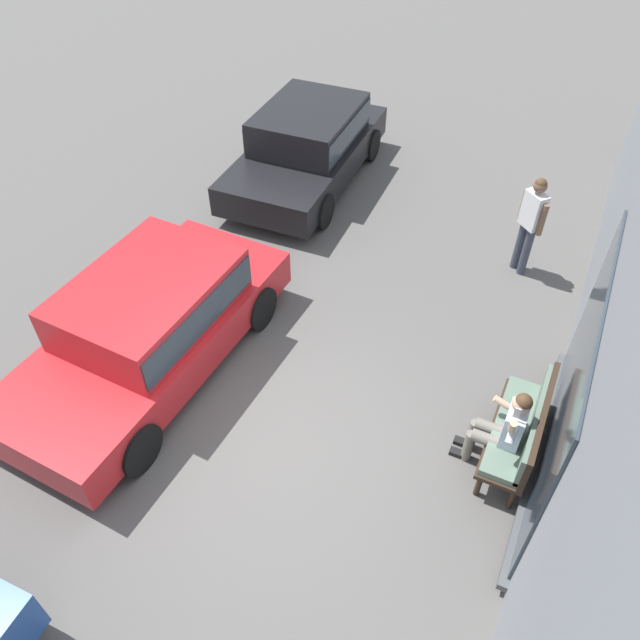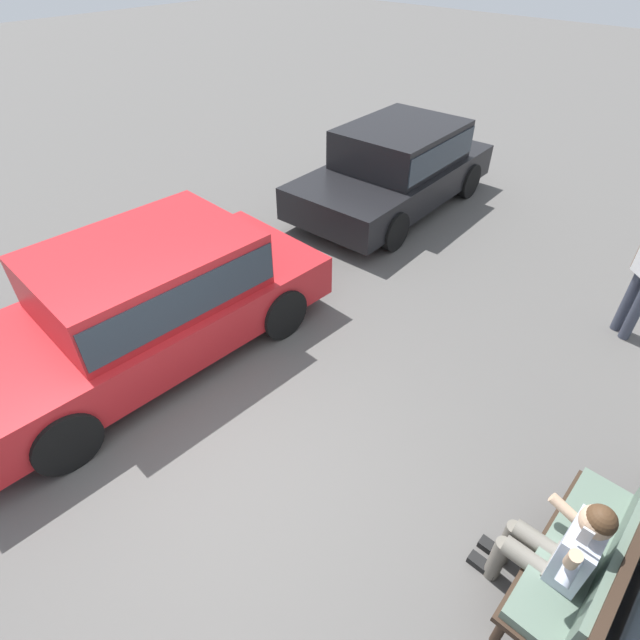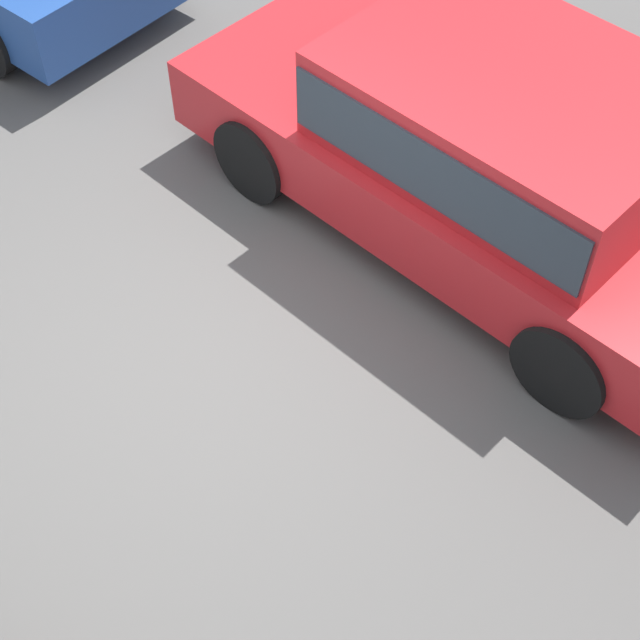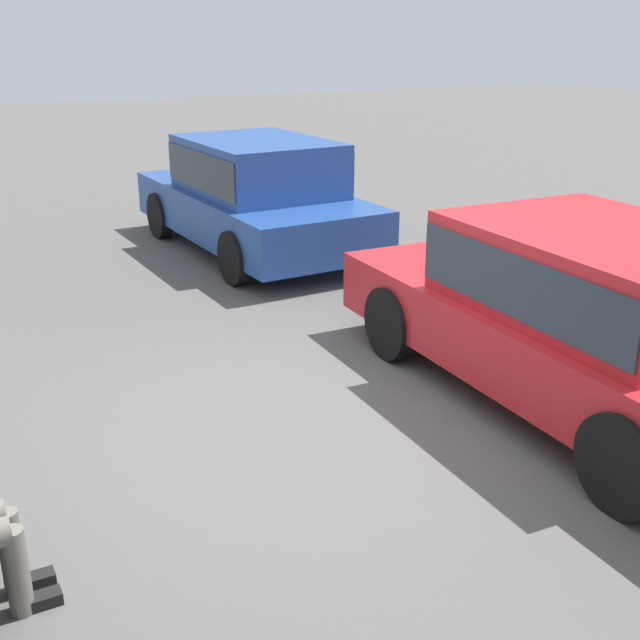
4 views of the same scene
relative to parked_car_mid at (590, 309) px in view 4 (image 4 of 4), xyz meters
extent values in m
plane|color=#565451|center=(0.50, 2.05, -0.80)|extent=(60.00, 60.00, 0.00)
cylinder|color=#6B665B|center=(-0.29, 4.41, -0.55)|extent=(0.12, 0.12, 0.50)
cube|color=black|center=(-0.29, 4.33, -0.76)|extent=(0.10, 0.24, 0.07)
cylinder|color=#6B665B|center=(-0.47, 4.41, -0.55)|extent=(0.12, 0.12, 0.50)
cube|color=black|center=(-0.47, 4.33, -0.76)|extent=(0.10, 0.24, 0.07)
cube|color=red|center=(0.08, 0.00, -0.27)|extent=(4.55, 2.06, 0.55)
cube|color=red|center=(-0.10, 0.00, 0.33)|extent=(2.39, 1.76, 0.65)
cube|color=#28333D|center=(-0.10, 0.00, 0.33)|extent=(2.35, 1.79, 0.46)
cylinder|color=black|center=(1.51, 0.86, -0.46)|extent=(0.68, 0.20, 0.67)
cylinder|color=black|center=(1.44, -0.96, -0.46)|extent=(0.68, 0.20, 0.67)
cylinder|color=black|center=(-1.27, 0.96, -0.46)|extent=(0.68, 0.20, 0.67)
cube|color=#23478E|center=(5.58, 0.42, -0.26)|extent=(4.25, 1.94, 0.59)
cube|color=#23478E|center=(5.41, 0.41, 0.37)|extent=(2.23, 1.66, 0.68)
cube|color=#28333D|center=(5.41, 0.41, 0.37)|extent=(2.19, 1.70, 0.48)
cylinder|color=black|center=(6.86, 1.32, -0.47)|extent=(0.65, 0.20, 0.65)
cylinder|color=black|center=(6.91, -0.41, -0.47)|extent=(0.65, 0.20, 0.65)
cylinder|color=black|center=(4.25, 1.24, -0.47)|extent=(0.65, 0.20, 0.65)
cylinder|color=black|center=(4.31, -0.49, -0.47)|extent=(0.65, 0.20, 0.65)
camera|label=1|loc=(4.44, 4.65, 5.85)|focal=35.00mm
camera|label=2|loc=(2.06, 4.65, 3.41)|focal=28.00mm
camera|label=3|loc=(-2.55, 4.65, 4.44)|focal=55.00mm
camera|label=4|loc=(-4.20, 4.65, 2.07)|focal=45.00mm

